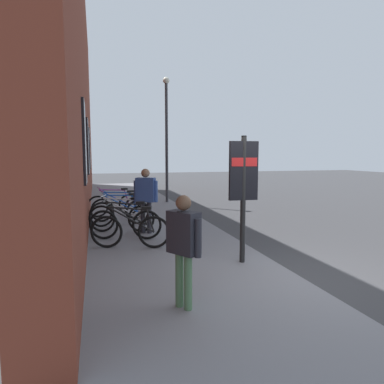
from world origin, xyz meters
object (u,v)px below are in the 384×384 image
at_px(bicycle_far_end, 126,224).
at_px(transit_info_sign, 243,179).
at_px(bicycle_leaning_wall, 122,218).
at_px(bicycle_end_of_row, 120,212).
at_px(pedestrian_near_bus, 184,240).
at_px(street_lamp, 167,129).
at_px(bicycle_nearest_sign, 114,205).
at_px(pedestrian_by_facade, 146,194).
at_px(bicycle_beside_lamp, 131,231).
at_px(bicycle_by_door, 119,208).

height_order(bicycle_far_end, transit_info_sign, transit_info_sign).
bearing_deg(bicycle_far_end, transit_info_sign, -140.34).
height_order(bicycle_far_end, bicycle_leaning_wall, same).
height_order(bicycle_end_of_row, pedestrian_near_bus, pedestrian_near_bus).
xyz_separation_m(bicycle_far_end, street_lamp, (6.28, -2.32, 2.74)).
xyz_separation_m(bicycle_leaning_wall, pedestrian_near_bus, (-4.86, -0.45, 0.54)).
xyz_separation_m(bicycle_nearest_sign, pedestrian_near_bus, (-7.36, -0.52, 0.54)).
distance_m(bicycle_end_of_row, transit_info_sign, 4.76).
height_order(bicycle_far_end, bicycle_nearest_sign, same).
height_order(bicycle_leaning_wall, transit_info_sign, transit_info_sign).
distance_m(bicycle_leaning_wall, pedestrian_by_facade, 0.93).
bearing_deg(bicycle_end_of_row, bicycle_beside_lamp, -179.16).
bearing_deg(bicycle_beside_lamp, bicycle_far_end, 2.61).
relative_size(bicycle_end_of_row, transit_info_sign, 0.73).
bearing_deg(bicycle_by_door, street_lamp, -31.51).
distance_m(bicycle_by_door, street_lamp, 5.17).
bearing_deg(bicycle_nearest_sign, bicycle_leaning_wall, -178.35).
relative_size(bicycle_end_of_row, bicycle_nearest_sign, 1.00).
xyz_separation_m(transit_info_sign, street_lamp, (8.68, -0.32, 1.53)).
height_order(bicycle_nearest_sign, transit_info_sign, transit_info_sign).
bearing_deg(pedestrian_by_facade, bicycle_by_door, 15.57).
distance_m(bicycle_beside_lamp, bicycle_by_door, 3.36).
xyz_separation_m(bicycle_by_door, pedestrian_by_facade, (-1.99, -0.55, 0.64)).
relative_size(bicycle_far_end, bicycle_end_of_row, 0.98).
xyz_separation_m(bicycle_beside_lamp, street_lamp, (7.10, -2.28, 2.74)).
distance_m(bicycle_nearest_sign, street_lamp, 4.69).
bearing_deg(pedestrian_by_facade, bicycle_nearest_sign, 13.63).
height_order(bicycle_leaning_wall, bicycle_end_of_row, same).
relative_size(bicycle_beside_lamp, bicycle_by_door, 0.98).
xyz_separation_m(bicycle_nearest_sign, pedestrian_by_facade, (-2.79, -0.68, 0.64)).
relative_size(bicycle_far_end, pedestrian_near_bus, 1.12).
distance_m(bicycle_beside_lamp, pedestrian_near_bus, 3.27).
height_order(bicycle_beside_lamp, transit_info_sign, transit_info_sign).
bearing_deg(street_lamp, pedestrian_near_bus, 169.57).
height_order(bicycle_end_of_row, bicycle_by_door, same).
distance_m(bicycle_leaning_wall, bicycle_end_of_row, 0.90).
bearing_deg(bicycle_leaning_wall, pedestrian_near_bus, -174.72).
xyz_separation_m(bicycle_nearest_sign, street_lamp, (2.94, -2.42, 2.74)).
bearing_deg(street_lamp, bicycle_nearest_sign, 140.53).
bearing_deg(transit_info_sign, bicycle_far_end, 39.66).
height_order(bicycle_by_door, street_lamp, street_lamp).
bearing_deg(transit_info_sign, bicycle_end_of_row, 25.68).
xyz_separation_m(bicycle_far_end, pedestrian_near_bus, (-4.02, -0.42, 0.54)).
bearing_deg(bicycle_by_door, bicycle_end_of_row, 178.27).
distance_m(bicycle_by_door, pedestrian_near_bus, 6.59).
distance_m(bicycle_beside_lamp, bicycle_end_of_row, 2.57).
bearing_deg(bicycle_end_of_row, transit_info_sign, -154.32).
distance_m(bicycle_far_end, street_lamp, 7.23).
xyz_separation_m(bicycle_far_end, bicycle_leaning_wall, (0.84, 0.03, 0.00)).
relative_size(bicycle_end_of_row, bicycle_by_door, 1.00).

